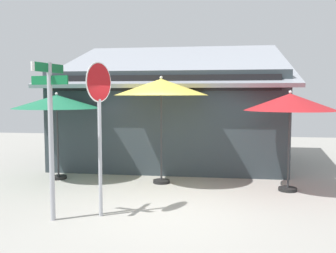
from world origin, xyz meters
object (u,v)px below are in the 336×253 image
object	(u,v)px
street_sign_post	(51,125)
patio_umbrella_mustard_center	(161,88)
stop_sign	(99,110)
patio_umbrella_crimson_right	(290,103)
patio_umbrella_forest_green_left	(57,102)

from	to	relation	value
street_sign_post	patio_umbrella_mustard_center	xyz separation A→B (m)	(1.53, 3.15, 0.75)
stop_sign	patio_umbrella_crimson_right	distance (m)	4.59
street_sign_post	patio_umbrella_forest_green_left	world-z (taller)	street_sign_post
patio_umbrella_mustard_center	street_sign_post	bearing A→B (deg)	-115.95
patio_umbrella_forest_green_left	patio_umbrella_mustard_center	size ratio (longest dim) A/B	0.85
stop_sign	patio_umbrella_crimson_right	world-z (taller)	stop_sign
patio_umbrella_forest_green_left	patio_umbrella_mustard_center	xyz separation A→B (m)	(2.91, -0.09, 0.39)
street_sign_post	stop_sign	xyz separation A→B (m)	(0.80, 0.36, 0.27)
patio_umbrella_forest_green_left	patio_umbrella_mustard_center	bearing A→B (deg)	-1.73
stop_sign	patio_umbrella_crimson_right	bearing A→B (deg)	31.86
patio_umbrella_mustard_center	patio_umbrella_crimson_right	xyz separation A→B (m)	(3.17, -0.37, -0.37)
street_sign_post	patio_umbrella_crimson_right	distance (m)	5.48
street_sign_post	patio_umbrella_mustard_center	bearing A→B (deg)	64.05
stop_sign	patio_umbrella_crimson_right	size ratio (longest dim) A/B	1.21
street_sign_post	patio_umbrella_forest_green_left	bearing A→B (deg)	113.02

